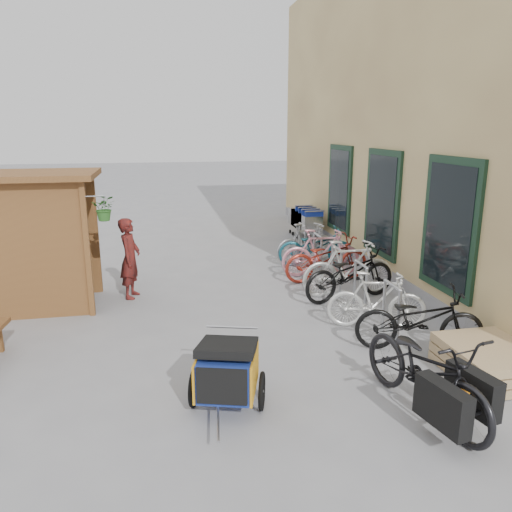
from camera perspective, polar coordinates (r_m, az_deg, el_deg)
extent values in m
plane|color=gray|center=(7.40, -1.58, -10.62)|extent=(80.00, 80.00, 0.00)
cube|color=#DAC17D|center=(13.46, 24.07, 14.87)|extent=(6.00, 13.00, 7.00)
cube|color=gray|center=(12.42, 11.34, 0.32)|extent=(0.18, 13.00, 0.30)
cube|color=black|center=(8.59, 21.25, 3.19)|extent=(0.06, 1.50, 2.20)
cube|color=black|center=(8.57, 21.08, 3.19)|extent=(0.02, 1.25, 1.95)
cube|color=black|center=(10.75, 14.20, 5.85)|extent=(0.06, 1.50, 2.20)
cube|color=black|center=(10.73, 14.06, 5.85)|extent=(0.02, 1.25, 1.95)
cube|color=black|center=(13.03, 9.53, 7.56)|extent=(0.06, 1.50, 2.20)
cube|color=black|center=(13.02, 9.41, 7.56)|extent=(0.02, 1.25, 1.95)
cube|color=brown|center=(8.77, -18.72, 0.62)|extent=(0.09, 0.09, 2.30)
cube|color=brown|center=(10.03, -17.82, 2.38)|extent=(0.09, 0.09, 2.30)
cube|color=brown|center=(8.97, -24.40, 0.37)|extent=(1.80, 0.05, 2.30)
cube|color=brown|center=(10.15, -22.89, 2.06)|extent=(1.80, 0.05, 2.30)
cube|color=brown|center=(9.38, -24.34, 8.42)|extent=(2.15, 1.65, 0.10)
cube|color=brown|center=(9.66, -24.60, -0.24)|extent=(1.30, 1.15, 0.04)
cube|color=brown|center=(9.53, -24.98, 3.25)|extent=(1.30, 1.15, 0.04)
cylinder|color=#A5A8AD|center=(8.59, -18.02, 6.52)|extent=(0.36, 0.02, 0.02)
imported|color=#295F21|center=(8.60, -16.92, 5.26)|extent=(0.38, 0.33, 0.42)
cylinder|color=#A5A8AD|center=(7.71, 15.97, -6.75)|extent=(0.05, 0.05, 0.84)
cylinder|color=#A5A8AD|center=(8.12, 14.38, -5.53)|extent=(0.05, 0.05, 0.84)
cylinder|color=#A5A8AD|center=(7.78, 15.36, -3.23)|extent=(0.05, 0.50, 0.05)
cylinder|color=#A5A8AD|center=(8.72, 12.43, -4.01)|extent=(0.05, 0.05, 0.84)
cylinder|color=#A5A8AD|center=(9.16, 11.20, -3.04)|extent=(0.05, 0.05, 0.84)
cylinder|color=#A5A8AD|center=(8.82, 11.94, -0.92)|extent=(0.05, 0.50, 0.05)
cylinder|color=#A5A8AD|center=(9.78, 9.66, -1.83)|extent=(0.05, 0.05, 0.84)
cylinder|color=#A5A8AD|center=(10.23, 8.68, -1.06)|extent=(0.05, 0.05, 0.84)
cylinder|color=#A5A8AD|center=(9.90, 9.26, 0.90)|extent=(0.05, 0.50, 0.05)
cylinder|color=#A5A8AD|center=(10.87, 7.44, -0.09)|extent=(0.05, 0.05, 0.84)
cylinder|color=#A5A8AD|center=(11.33, 6.65, 0.54)|extent=(0.05, 0.05, 0.84)
cylinder|color=#A5A8AD|center=(11.00, 7.10, 2.35)|extent=(0.05, 0.50, 0.05)
cylinder|color=#A5A8AD|center=(11.98, 5.63, 1.34)|extent=(0.05, 0.05, 0.84)
cylinder|color=#A5A8AD|center=(12.44, 4.98, 1.86)|extent=(0.05, 0.05, 0.84)
cylinder|color=#A5A8AD|center=(12.12, 5.34, 3.54)|extent=(0.05, 0.50, 0.05)
cube|color=tan|center=(7.31, 24.93, -11.81)|extent=(1.00, 1.20, 0.12)
cube|color=tan|center=(7.25, 25.05, -10.81)|extent=(1.00, 1.20, 0.12)
cube|color=tan|center=(7.19, 25.17, -9.80)|extent=(1.00, 1.20, 0.12)
cube|color=silver|center=(13.95, 6.14, 3.80)|extent=(0.51, 0.79, 0.48)
cube|color=navy|center=(13.52, 6.68, 4.83)|extent=(0.51, 0.04, 0.17)
cylinder|color=silver|center=(13.48, 6.72, 5.09)|extent=(0.54, 0.03, 0.03)
cylinder|color=black|center=(13.69, 5.67, 1.46)|extent=(0.04, 0.11, 0.11)
cube|color=silver|center=(14.26, 5.76, 4.04)|extent=(0.51, 0.79, 0.48)
cube|color=navy|center=(13.82, 6.27, 5.06)|extent=(0.51, 0.04, 0.17)
cylinder|color=silver|center=(13.79, 6.31, 5.31)|extent=(0.54, 0.03, 0.03)
cylinder|color=black|center=(13.99, 5.29, 1.75)|extent=(0.04, 0.11, 0.11)
cube|color=silver|center=(14.56, 5.39, 4.27)|extent=(0.51, 0.79, 0.48)
cube|color=navy|center=(14.13, 5.88, 5.28)|extent=(0.51, 0.04, 0.17)
cylinder|color=silver|center=(14.09, 5.92, 5.52)|extent=(0.54, 0.03, 0.03)
cylinder|color=black|center=(14.30, 4.92, 2.04)|extent=(0.04, 0.11, 0.11)
cube|color=silver|center=(14.87, 5.03, 4.49)|extent=(0.51, 0.79, 0.48)
cube|color=navy|center=(14.44, 5.50, 5.49)|extent=(0.51, 0.04, 0.17)
cylinder|color=silver|center=(14.40, 5.54, 5.72)|extent=(0.54, 0.03, 0.03)
cylinder|color=black|center=(14.60, 4.57, 2.31)|extent=(0.04, 0.11, 0.11)
cube|color=#1B3A96|center=(5.85, -3.29, -12.98)|extent=(0.78, 0.91, 0.45)
cube|color=orange|center=(5.90, -6.36, -12.79)|extent=(0.25, 0.75, 0.45)
cube|color=orange|center=(5.82, -0.17, -13.13)|extent=(0.25, 0.75, 0.45)
cube|color=black|center=(5.49, -3.95, -14.67)|extent=(0.53, 0.18, 0.42)
cube|color=black|center=(5.77, -3.26, -10.35)|extent=(0.83, 0.89, 0.22)
torus|color=black|center=(6.03, -7.12, -14.73)|extent=(0.18, 0.45, 0.45)
torus|color=black|center=(5.92, 0.68, -15.19)|extent=(0.18, 0.45, 0.45)
cylinder|color=#B7B7BC|center=(5.41, -4.35, -18.43)|extent=(0.21, 0.64, 0.03)
cylinder|color=#B7B7BC|center=(6.08, -2.74, -8.14)|extent=(0.61, 0.20, 0.03)
imported|color=black|center=(6.00, 18.77, -12.19)|extent=(1.09, 2.10, 1.05)
cube|color=black|center=(5.53, 20.53, -15.67)|extent=(0.31, 0.67, 0.45)
cube|color=black|center=(5.91, 23.52, -13.91)|extent=(0.31, 0.67, 0.45)
cube|color=orange|center=(5.69, 22.13, -14.33)|extent=(0.15, 0.20, 0.12)
imported|color=maroon|center=(9.62, -14.20, -0.25)|extent=(0.49, 0.63, 1.52)
imported|color=black|center=(7.55, 18.15, -6.91)|extent=(1.91, 1.12, 0.95)
imported|color=silver|center=(8.18, 13.63, -4.95)|extent=(1.63, 0.89, 0.94)
imported|color=black|center=(9.42, 10.69, -1.99)|extent=(2.02, 1.10, 1.01)
imported|color=silver|center=(9.61, 10.53, -1.37)|extent=(1.83, 0.53, 1.09)
imported|color=maroon|center=(10.51, 8.08, -0.25)|extent=(1.90, 0.83, 0.97)
imported|color=pink|center=(10.81, 7.45, 0.37)|extent=(1.76, 0.61, 1.04)
imported|color=#1A596A|center=(11.62, 6.86, 1.07)|extent=(1.80, 0.84, 0.91)
imported|color=#A8A8AC|center=(11.92, 5.81, 1.54)|extent=(1.64, 0.79, 0.95)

